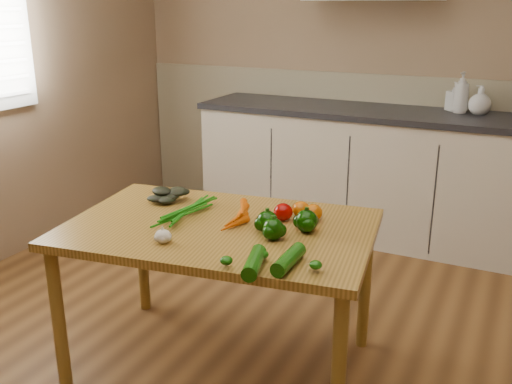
{
  "coord_description": "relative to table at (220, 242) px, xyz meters",
  "views": [
    {
      "loc": [
        0.95,
        -1.62,
        1.57
      ],
      "look_at": [
        -0.12,
        0.58,
        0.77
      ],
      "focal_mm": 40.0,
      "sensor_mm": 36.0,
      "label": 1
    }
  ],
  "objects": [
    {
      "name": "counter_run",
      "position": [
        0.38,
        1.86,
        -0.15
      ],
      "size": [
        2.84,
        0.64,
        1.14
      ],
      "color": "beige",
      "rests_on": "ground"
    },
    {
      "name": "leafy_greens",
      "position": [
        -0.36,
        0.17,
        0.12
      ],
      "size": [
        0.18,
        0.16,
        0.09
      ],
      "primitive_type": null,
      "color": "black",
      "rests_on": "table"
    },
    {
      "name": "soap_bottle_c",
      "position": [
        0.81,
        1.97,
        0.38
      ],
      "size": [
        0.19,
        0.19,
        0.18
      ],
      "primitive_type": "imported",
      "rotation": [
        0.0,
        0.0,
        5.09
      ],
      "color": "silver",
      "rests_on": "counter_run"
    },
    {
      "name": "table",
      "position": [
        0.0,
        0.0,
        0.0
      ],
      "size": [
        1.38,
        1.0,
        0.69
      ],
      "rotation": [
        0.0,
        0.0,
        0.14
      ],
      "color": "#A2742F",
      "rests_on": "ground"
    },
    {
      "name": "zucchini_b",
      "position": [
        0.32,
        -0.32,
        0.1
      ],
      "size": [
        0.11,
        0.21,
        0.06
      ],
      "primitive_type": "cylinder",
      "rotation": [
        1.57,
        0.0,
        0.28
      ],
      "color": "#0F4607",
      "rests_on": "table"
    },
    {
      "name": "pepper_c",
      "position": [
        0.27,
        -0.04,
        0.12
      ],
      "size": [
        0.09,
        0.09,
        0.09
      ],
      "primitive_type": "sphere",
      "color": "#0A3202",
      "rests_on": "table"
    },
    {
      "name": "carrot_bunch",
      "position": [
        -0.02,
        0.06,
        0.11
      ],
      "size": [
        0.26,
        0.21,
        0.06
      ],
      "primitive_type": null,
      "rotation": [
        0.0,
        0.0,
        0.14
      ],
      "color": "#DC5605",
      "rests_on": "table"
    },
    {
      "name": "tomato_b",
      "position": [
        0.27,
        0.24,
        0.11
      ],
      "size": [
        0.08,
        0.08,
        0.07
      ],
      "primitive_type": "ellipsoid",
      "color": "#BE5204",
      "rests_on": "table"
    },
    {
      "name": "pepper_a",
      "position": [
        0.22,
        0.01,
        0.12
      ],
      "size": [
        0.09,
        0.09,
        0.09
      ],
      "primitive_type": "sphere",
      "color": "#0A3202",
      "rests_on": "table"
    },
    {
      "name": "room",
      "position": [
        0.17,
        -0.15,
        0.64
      ],
      "size": [
        4.04,
        5.04,
        2.64
      ],
      "color": "brown",
      "rests_on": "ground"
    },
    {
      "name": "tomato_c",
      "position": [
        0.34,
        0.22,
        0.11
      ],
      "size": [
        0.08,
        0.08,
        0.07
      ],
      "primitive_type": "ellipsoid",
      "color": "#BE5204",
      "rests_on": "table"
    },
    {
      "name": "soap_bottle_a",
      "position": [
        0.7,
        1.97,
        0.42
      ],
      "size": [
        0.12,
        0.12,
        0.26
      ],
      "primitive_type": "imported",
      "rotation": [
        0.0,
        0.0,
        6.1
      ],
      "color": "silver",
      "rests_on": "counter_run"
    },
    {
      "name": "tomato_a",
      "position": [
        0.22,
        0.17,
        0.11
      ],
      "size": [
        0.08,
        0.08,
        0.08
      ],
      "primitive_type": "ellipsoid",
      "color": "#8F0502",
      "rests_on": "table"
    },
    {
      "name": "pepper_b",
      "position": [
        0.36,
        0.09,
        0.12
      ],
      "size": [
        0.09,
        0.09,
        0.09
      ],
      "primitive_type": "sphere",
      "color": "#0A3202",
      "rests_on": "table"
    },
    {
      "name": "soap_bottle_b",
      "position": [
        0.65,
        2.04,
        0.38
      ],
      "size": [
        0.12,
        0.12,
        0.19
      ],
      "primitive_type": "imported",
      "rotation": [
        0.0,
        0.0,
        0.74
      ],
      "color": "silver",
      "rests_on": "counter_run"
    },
    {
      "name": "garlic_bulb",
      "position": [
        -0.1,
        -0.26,
        0.1
      ],
      "size": [
        0.06,
        0.06,
        0.05
      ],
      "primitive_type": "ellipsoid",
      "color": "beige",
      "rests_on": "table"
    },
    {
      "name": "zucchini_a",
      "position": [
        0.42,
        -0.25,
        0.1
      ],
      "size": [
        0.06,
        0.2,
        0.06
      ],
      "primitive_type": "cylinder",
      "rotation": [
        1.57,
        0.0,
        0.01
      ],
      "color": "#0F4607",
      "rests_on": "table"
    }
  ]
}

